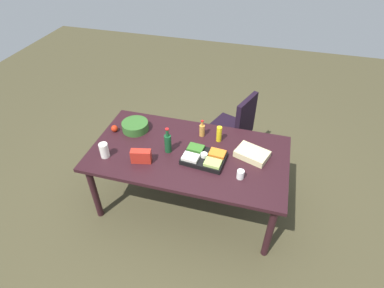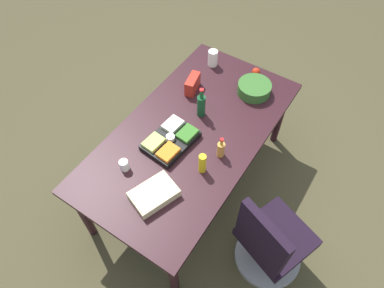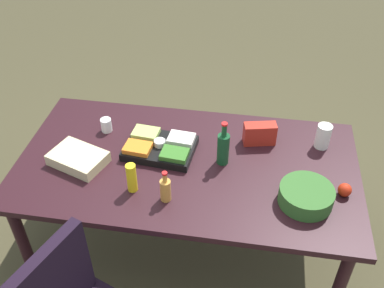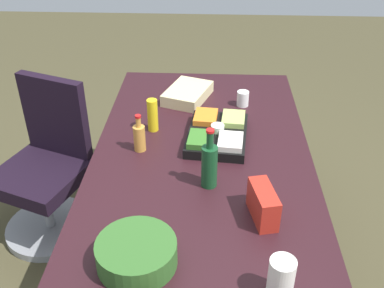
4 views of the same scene
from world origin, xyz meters
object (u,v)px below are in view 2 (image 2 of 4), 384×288
at_px(salad_bowl, 254,88).
at_px(paper_cup, 124,165).
at_px(chip_bag_red, 193,84).
at_px(dressing_bottle, 221,149).
at_px(wine_bottle, 201,105).
at_px(conference_table, 191,138).
at_px(mayo_jar, 213,58).
at_px(veggie_tray, 171,140).
at_px(mustard_bottle, 202,163).
at_px(sheet_cake, 154,194).
at_px(apple_red, 256,72).
at_px(office_chair, 270,244).

relative_size(salad_bowl, paper_cup, 3.28).
relative_size(chip_bag_red, dressing_bottle, 1.01).
height_order(chip_bag_red, wine_bottle, wine_bottle).
relative_size(conference_table, mayo_jar, 12.84).
relative_size(chip_bag_red, veggie_tray, 0.45).
height_order(mustard_bottle, paper_cup, mustard_bottle).
distance_m(paper_cup, sheet_cake, 0.34).
bearing_deg(veggie_tray, chip_bag_red, 17.15).
relative_size(chip_bag_red, salad_bowl, 0.68).
relative_size(conference_table, wine_bottle, 7.00).
distance_m(conference_table, apple_red, 0.92).
bearing_deg(paper_cup, conference_table, -21.60).
bearing_deg(mustard_bottle, apple_red, 7.11).
height_order(conference_table, veggie_tray, veggie_tray).
height_order(dressing_bottle, paper_cup, dressing_bottle).
relative_size(mustard_bottle, veggie_tray, 0.41).
bearing_deg(dressing_bottle, mustard_bottle, 167.82).
xyz_separation_m(office_chair, veggie_tray, (0.15, 1.02, 0.44)).
xyz_separation_m(mustard_bottle, mayo_jar, (1.07, 0.56, -0.01)).
xyz_separation_m(dressing_bottle, salad_bowl, (0.75, 0.10, -0.03)).
relative_size(apple_red, mayo_jar, 0.48).
bearing_deg(mustard_bottle, conference_table, 45.92).
bearing_deg(dressing_bottle, salad_bowl, 7.43).
height_order(apple_red, mayo_jar, mayo_jar).
distance_m(salad_bowl, paper_cup, 1.33).
relative_size(office_chair, apple_red, 12.90).
distance_m(conference_table, sheet_cake, 0.66).
bearing_deg(salad_bowl, conference_table, 162.62).
distance_m(conference_table, chip_bag_red, 0.51).
xyz_separation_m(conference_table, veggie_tray, (-0.18, 0.08, 0.11)).
bearing_deg(salad_bowl, sheet_cake, 175.26).
relative_size(office_chair, veggie_tray, 2.20).
xyz_separation_m(wine_bottle, paper_cup, (-0.78, 0.19, -0.07)).
bearing_deg(office_chair, apple_red, 33.72).
bearing_deg(chip_bag_red, mustard_bottle, -141.95).
relative_size(wine_bottle, dressing_bottle, 1.47).
relative_size(wine_bottle, paper_cup, 3.24).
bearing_deg(paper_cup, chip_bag_red, 2.02).
bearing_deg(wine_bottle, mayo_jar, 22.55).
xyz_separation_m(office_chair, apple_red, (1.23, 0.82, 0.44)).
distance_m(conference_table, office_chair, 1.05).
distance_m(wine_bottle, dressing_bottle, 0.45).
relative_size(veggie_tray, salad_bowl, 1.51).
height_order(mayo_jar, dressing_bottle, dressing_bottle).
height_order(chip_bag_red, sheet_cake, chip_bag_red).
height_order(office_chair, paper_cup, office_chair).
bearing_deg(apple_red, mustard_bottle, -172.89).
bearing_deg(chip_bag_red, apple_red, -38.50).
bearing_deg(chip_bag_red, wine_bottle, -133.06).
bearing_deg(conference_table, apple_red, -7.92).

